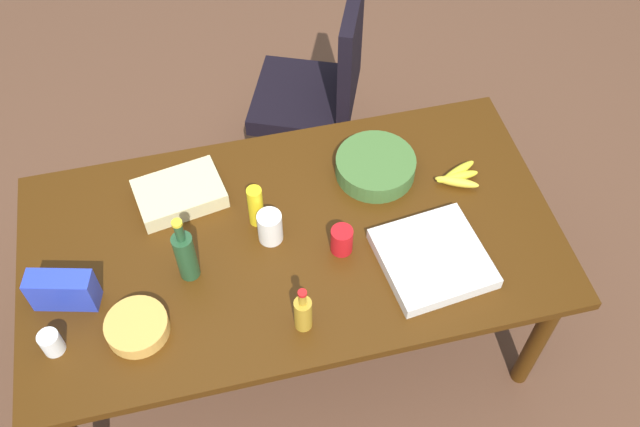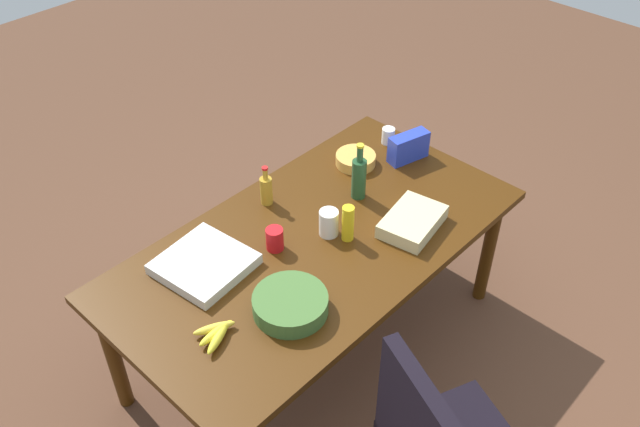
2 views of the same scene
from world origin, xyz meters
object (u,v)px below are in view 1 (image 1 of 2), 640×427
Objects in this scene: banana_bunch at (457,177)px; pizza_box at (433,258)px; mayo_jar at (270,227)px; sheet_cake at (180,194)px; red_solo_cup at (342,240)px; paper_cup at (51,343)px; mustard_bottle at (256,206)px; chip_bag_blue at (63,290)px; conference_table at (292,248)px; wine_bottle at (185,255)px; salad_bowl at (375,166)px; chip_bowl at (137,327)px; office_chair at (316,107)px; dressing_bottle at (303,313)px.

pizza_box is at bearing -122.66° from banana_bunch.
mayo_jar is 0.39m from sheet_cake.
mayo_jar is 0.59m from pizza_box.
mayo_jar is 1.18× the size of red_solo_cup.
pizza_box is 0.33m from red_solo_cup.
paper_cup reaches higher than pizza_box.
chip_bag_blue is (-0.69, -0.19, -0.02)m from mustard_bottle.
paper_cup is at bearing -162.99° from conference_table.
pizza_box is (0.85, -0.16, -0.09)m from wine_bottle.
chip_bag_blue is 0.42m from wine_bottle.
salad_bowl is 0.86× the size of pizza_box.
mayo_jar is 0.36× the size of pizza_box.
wine_bottle is at bearing -91.08° from sheet_cake.
wine_bottle is 0.87m from pizza_box.
mustard_bottle is 1.66× the size of red_solo_cup.
office_chair is at bearing 54.19° from chip_bowl.
office_chair reaches higher than sheet_cake.
mustard_bottle is at bearing -115.90° from office_chair.
chip_bag_blue is at bearing -173.77° from conference_table.
wine_bottle is at bearing -123.59° from office_chair.
mayo_jar is at bearing 28.42° from chip_bowl.
mustard_bottle is 0.57× the size of sheet_cake.
banana_bunch is (0.72, 0.47, -0.06)m from dressing_bottle.
sheet_cake is (-0.34, 0.63, -0.05)m from dressing_bottle.
dressing_bottle is at bearing -10.83° from chip_bowl.
chip_bowl is (-1.04, -0.03, 0.00)m from pizza_box.
chip_bag_blue is at bearing -136.23° from office_chair.
dressing_bottle reaches higher than chip_bag_blue.
sheet_cake is (-0.27, 0.17, -0.06)m from mustard_bottle.
chip_bag_blue is 0.69× the size of sheet_cake.
chip_bag_blue is at bearing -164.84° from mustard_bottle.
sheet_cake reaches higher than conference_table.
banana_bunch is 0.60× the size of sheet_cake.
chip_bowl is at bearing 175.35° from pizza_box.
chip_bag_blue reaches higher than paper_cup.
paper_cup is at bearing -154.09° from mustard_bottle.
conference_table is at bearing 6.23° from chip_bag_blue.
banana_bunch is at bearing 7.64° from chip_bag_blue.
salad_bowl is 0.39m from red_solo_cup.
dressing_bottle is at bearing -61.75° from sheet_cake.
salad_bowl is at bearing 21.08° from wine_bottle.
chip_bag_blue is at bearing 160.33° from dressing_bottle.
chip_bowl is (-0.96, -0.48, -0.01)m from salad_bowl.
pizza_box is at bearing -10.38° from wine_bottle.
pizza_box is (1.32, 0.04, -0.02)m from paper_cup.
office_chair is at bearing 90.23° from pizza_box.
red_solo_cup is (-0.52, -0.21, 0.03)m from banana_bunch.
dressing_bottle reaches higher than paper_cup.
office_chair is 1.02m from banana_bunch.
dressing_bottle is 0.45m from wine_bottle.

